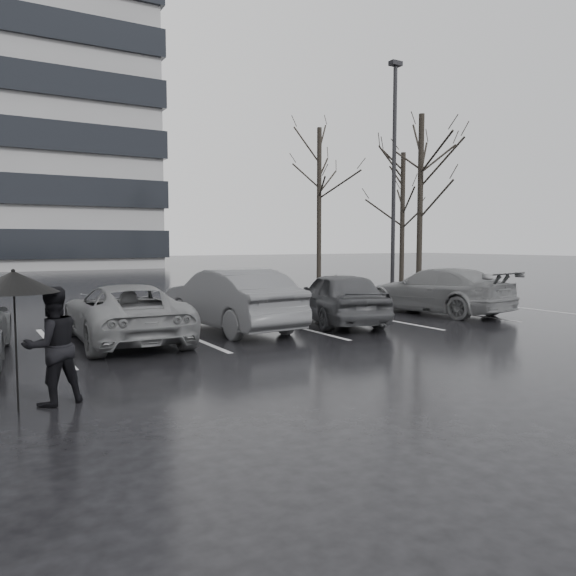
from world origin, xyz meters
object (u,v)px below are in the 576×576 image
(car_west_b, at_px, (125,313))
(lamp_post, at_px, (394,188))
(tree_north, at_px, (319,204))
(tree_ne, at_px, (402,217))
(car_east, at_px, (436,291))
(car_west_a, at_px, (231,299))
(pedestrian_right, at_px, (52,346))
(tree_east, at_px, (420,202))
(car_main, at_px, (338,297))

(car_west_b, bearing_deg, lamp_post, -151.26)
(tree_north, bearing_deg, tree_ne, -40.60)
(car_west_b, xyz_separation_m, car_east, (9.22, 0.18, 0.06))
(car_west_a, height_order, pedestrian_right, pedestrian_right)
(car_west_b, bearing_deg, tree_east, -151.81)
(car_east, bearing_deg, pedestrian_right, 13.24)
(lamp_post, relative_size, tree_ne, 1.38)
(car_west_a, distance_m, car_west_b, 2.64)
(car_east, distance_m, pedestrian_right, 12.05)
(car_west_a, xyz_separation_m, car_west_b, (-2.61, -0.35, -0.12))
(lamp_post, distance_m, tree_east, 2.82)
(lamp_post, bearing_deg, tree_ne, 45.23)
(tree_east, bearing_deg, car_west_a, -150.58)
(car_west_a, xyz_separation_m, car_east, (6.61, -0.17, -0.06))
(car_main, distance_m, pedestrian_right, 8.51)
(car_west_b, relative_size, tree_ne, 0.63)
(pedestrian_right, height_order, tree_ne, tree_ne)
(pedestrian_right, bearing_deg, car_west_b, -129.46)
(car_east, relative_size, lamp_post, 0.48)
(car_main, height_order, tree_east, tree_east)
(car_east, relative_size, tree_east, 0.58)
(lamp_post, distance_m, tree_north, 8.26)
(car_east, height_order, lamp_post, lamp_post)
(car_main, bearing_deg, tree_north, -105.81)
(lamp_post, relative_size, tree_north, 1.13)
(pedestrian_right, distance_m, lamp_post, 18.86)
(car_main, height_order, tree_ne, tree_ne)
(car_west_a, height_order, tree_ne, tree_ne)
(car_main, xyz_separation_m, car_east, (3.77, 0.29, -0.01))
(car_main, relative_size, car_east, 0.86)
(car_main, bearing_deg, pedestrian_right, 45.03)
(car_east, distance_m, tree_north, 15.86)
(car_main, height_order, car_west_a, car_west_a)
(car_west_a, xyz_separation_m, tree_east, (12.98, 7.32, 3.27))
(car_main, bearing_deg, tree_east, -126.58)
(car_west_b, distance_m, pedestrian_right, 4.69)
(tree_east, xyz_separation_m, tree_north, (-1.00, 7.00, 0.25))
(tree_ne, bearing_deg, pedestrian_right, -141.58)
(tree_east, distance_m, tree_north, 7.08)
(car_west_b, bearing_deg, pedestrian_right, 66.97)
(car_east, relative_size, pedestrian_right, 3.03)
(car_west_b, height_order, tree_north, tree_north)
(car_main, relative_size, lamp_post, 0.41)
(car_west_b, bearing_deg, car_main, -179.13)
(tree_ne, bearing_deg, car_east, -127.66)
(lamp_post, bearing_deg, tree_east, 23.32)
(car_east, bearing_deg, tree_north, -118.66)
(car_main, height_order, tree_north, tree_north)
(car_main, bearing_deg, car_west_b, 14.80)
(car_main, height_order, car_east, car_main)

